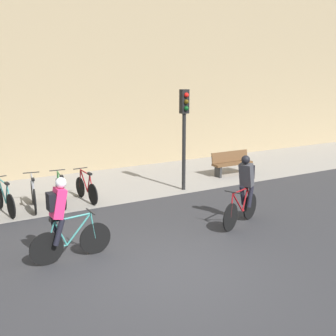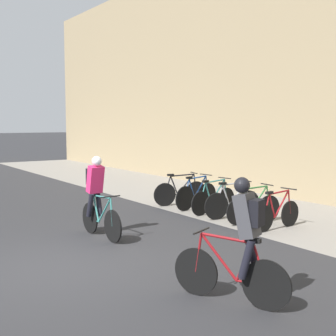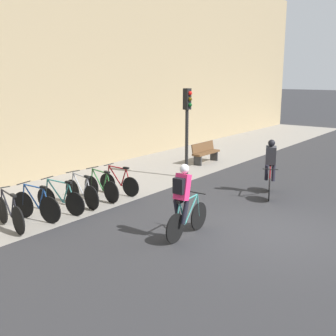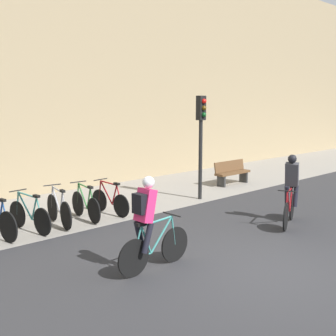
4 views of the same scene
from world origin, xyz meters
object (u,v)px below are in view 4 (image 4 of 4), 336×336
object	(u,v)px
parked_bike_3	(59,209)
bench	(232,172)
cyclist_grey	(291,187)
parked_bike_2	(29,215)
cyclist_pink	(148,222)
traffic_light_pole	(201,128)
parked_bike_5	(110,201)
parked_bike_4	(86,205)

from	to	relation	value
parked_bike_3	bench	xyz separation A→B (m)	(7.47, 0.46, 0.06)
cyclist_grey	bench	xyz separation A→B (m)	(2.99, 4.32, -0.48)
parked_bike_2	bench	bearing A→B (deg)	3.19
parked_bike_2	parked_bike_3	world-z (taller)	parked_bike_3
cyclist_pink	traffic_light_pole	distance (m)	6.19
cyclist_grey	parked_bike_5	world-z (taller)	cyclist_grey
parked_bike_2	parked_bike_5	size ratio (longest dim) A/B	1.08
parked_bike_2	parked_bike_3	bearing A→B (deg)	0.10
cyclist_pink	parked_bike_5	size ratio (longest dim) A/B	1.12
cyclist_pink	cyclist_grey	bearing A→B (deg)	-0.77
cyclist_grey	parked_bike_4	size ratio (longest dim) A/B	1.09
parked_bike_4	parked_bike_5	size ratio (longest dim) A/B	1.03
cyclist_pink	parked_bike_2	world-z (taller)	cyclist_pink
bench	parked_bike_3	bearing A→B (deg)	-176.49
parked_bike_4	cyclist_pink	bearing A→B (deg)	-104.79
cyclist_pink	parked_bike_4	world-z (taller)	cyclist_pink
parked_bike_5	traffic_light_pole	world-z (taller)	traffic_light_pole
cyclist_pink	parked_bike_2	size ratio (longest dim) A/B	1.04
parked_bike_4	bench	size ratio (longest dim) A/B	0.99
cyclist_pink	parked_bike_2	xyz separation A→B (m)	(-0.56, 3.80, -0.54)
cyclist_pink	parked_bike_3	xyz separation A→B (m)	(0.22, 3.80, -0.53)
parked_bike_4	parked_bike_5	world-z (taller)	parked_bike_4
parked_bike_3	traffic_light_pole	world-z (taller)	traffic_light_pole
parked_bike_2	parked_bike_5	world-z (taller)	parked_bike_2
parked_bike_2	traffic_light_pole	distance (m)	5.90
cyclist_pink	parked_bike_5	distance (m)	4.24
cyclist_grey	traffic_light_pole	bearing A→B (deg)	84.88
parked_bike_4	parked_bike_5	bearing A→B (deg)	-0.04
parked_bike_5	bench	world-z (taller)	parked_bike_5
traffic_light_pole	bench	xyz separation A→B (m)	(2.68, 0.88, -1.83)
parked_bike_2	bench	size ratio (longest dim) A/B	1.03
bench	cyclist_pink	bearing A→B (deg)	-151.00
cyclist_grey	cyclist_pink	bearing A→B (deg)	179.23
traffic_light_pole	cyclist_pink	bearing A→B (deg)	-145.97
parked_bike_2	cyclist_grey	bearing A→B (deg)	-36.32
parked_bike_2	traffic_light_pole	bearing A→B (deg)	-4.31
bench	traffic_light_pole	bearing A→B (deg)	-161.84
cyclist_pink	parked_bike_5	world-z (taller)	cyclist_pink
parked_bike_4	bench	bearing A→B (deg)	3.93
cyclist_grey	parked_bike_5	bearing A→B (deg)	127.00
parked_bike_3	parked_bike_5	world-z (taller)	parked_bike_3
cyclist_pink	traffic_light_pole	xyz separation A→B (m)	(5.01, 3.38, 1.35)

